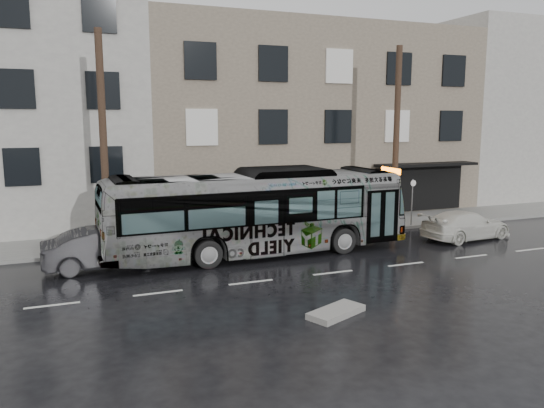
{
  "coord_description": "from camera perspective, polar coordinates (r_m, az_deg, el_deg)",
  "views": [
    {
      "loc": [
        -8.92,
        -19.3,
        5.62
      ],
      "look_at": [
        -0.48,
        2.5,
        1.85
      ],
      "focal_mm": 35.0,
      "sensor_mm": 36.0,
      "label": 1
    }
  ],
  "objects": [
    {
      "name": "utility_pole_rear",
      "position": [
        22.67,
        -17.67,
        6.28
      ],
      "size": [
        0.3,
        0.3,
        9.0
      ],
      "primitive_type": "cylinder",
      "color": "#402C20",
      "rests_on": "sidewalk"
    },
    {
      "name": "dark_sedan",
      "position": [
        21.03,
        -17.25,
        -4.57
      ],
      "size": [
        4.82,
        1.94,
        1.56
      ],
      "primitive_type": "imported",
      "rotation": [
        0.0,
        0.0,
        1.63
      ],
      "color": "black",
      "rests_on": "ground"
    },
    {
      "name": "utility_pole_front",
      "position": [
        27.38,
        13.22,
        6.89
      ],
      "size": [
        0.3,
        0.3,
        9.0
      ],
      "primitive_type": "cylinder",
      "color": "#402C20",
      "rests_on": "sidewalk"
    },
    {
      "name": "sidewalk",
      "position": [
        26.38,
        -0.92,
        -2.97
      ],
      "size": [
        90.0,
        3.6,
        0.15
      ],
      "primitive_type": "cube",
      "color": "gray",
      "rests_on": "ground"
    },
    {
      "name": "sign_post",
      "position": [
        28.32,
        14.81,
        0.18
      ],
      "size": [
        0.06,
        0.06,
        2.4
      ],
      "primitive_type": "cylinder",
      "color": "slate",
      "rests_on": "sidewalk"
    },
    {
      "name": "building_taupe",
      "position": [
        34.9,
        2.36,
        8.96
      ],
      "size": [
        20.0,
        12.0,
        11.0
      ],
      "primitive_type": "cube",
      "color": "gray",
      "rests_on": "ground"
    },
    {
      "name": "ground",
      "position": [
        22.0,
        3.53,
        -5.66
      ],
      "size": [
        120.0,
        120.0,
        0.0
      ],
      "primitive_type": "plane",
      "color": "black",
      "rests_on": "ground"
    },
    {
      "name": "building_filler",
      "position": [
        45.91,
        24.95,
        8.8
      ],
      "size": [
        18.0,
        12.0,
        12.0
      ],
      "primitive_type": "cube",
      "color": "#B7B5AC",
      "rests_on": "ground"
    },
    {
      "name": "white_sedan",
      "position": [
        26.57,
        20.13,
        -2.14
      ],
      "size": [
        4.81,
        2.38,
        1.34
      ],
      "primitive_type": "imported",
      "rotation": [
        0.0,
        0.0,
        1.68
      ],
      "color": "silver",
      "rests_on": "ground"
    },
    {
      "name": "slush_pile",
      "position": [
        15.75,
        6.91,
        -11.46
      ],
      "size": [
        1.97,
        1.46,
        0.18
      ],
      "primitive_type": "cube",
      "rotation": [
        0.0,
        0.0,
        0.42
      ],
      "color": "#A09E97",
      "rests_on": "ground"
    },
    {
      "name": "bus",
      "position": [
        21.99,
        -1.66,
        -0.88
      ],
      "size": [
        12.89,
        3.3,
        3.57
      ],
      "primitive_type": "imported",
      "rotation": [
        0.0,
        0.0,
        1.59
      ],
      "color": "#B2B2B2",
      "rests_on": "ground"
    }
  ]
}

